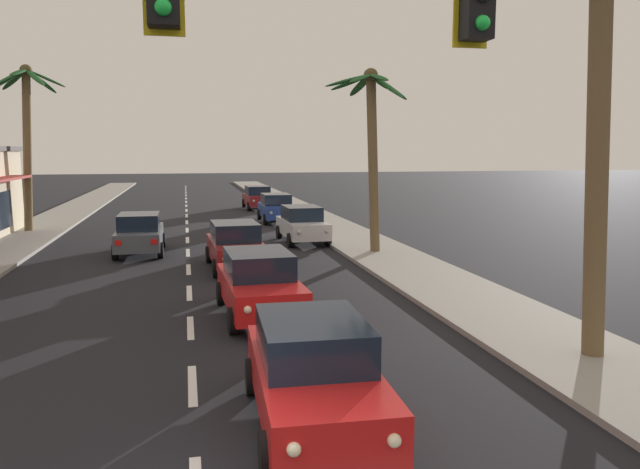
% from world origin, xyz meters
% --- Properties ---
extents(sidewalk_right, '(3.20, 110.00, 0.14)m').
position_xyz_m(sidewalk_right, '(7.80, 20.00, 0.07)').
color(sidewalk_right, gray).
rests_on(sidewalk_right, ground).
extents(lane_markings, '(4.28, 87.62, 0.01)m').
position_xyz_m(lane_markings, '(0.41, 20.07, 0.00)').
color(lane_markings, silver).
rests_on(lane_markings, ground).
extents(traffic_signal_mast, '(10.35, 0.41, 7.37)m').
position_xyz_m(traffic_signal_mast, '(3.49, -0.04, 5.23)').
color(traffic_signal_mast, '#2D2D33').
rests_on(traffic_signal_mast, ground).
extents(sedan_lead_at_stop_bar, '(2.07, 4.50, 1.68)m').
position_xyz_m(sedan_lead_at_stop_bar, '(1.85, 2.28, 0.85)').
color(sedan_lead_at_stop_bar, red).
rests_on(sedan_lead_at_stop_bar, ground).
extents(sedan_third_in_queue, '(2.09, 4.50, 1.68)m').
position_xyz_m(sedan_third_in_queue, '(1.78, 8.82, 0.85)').
color(sedan_third_in_queue, red).
rests_on(sedan_third_in_queue, ground).
extents(sedan_fifth_in_queue, '(2.09, 4.51, 1.68)m').
position_xyz_m(sedan_fifth_in_queue, '(1.70, 15.36, 0.85)').
color(sedan_fifth_in_queue, maroon).
rests_on(sedan_fifth_in_queue, ground).
extents(sedan_oncoming_far, '(1.96, 4.46, 1.68)m').
position_xyz_m(sedan_oncoming_far, '(-1.94, 19.49, 0.85)').
color(sedan_oncoming_far, '#4C515B').
rests_on(sedan_oncoming_far, ground).
extents(sedan_parked_nearest_kerb, '(2.03, 4.48, 1.68)m').
position_xyz_m(sedan_parked_nearest_kerb, '(5.28, 21.17, 0.85)').
color(sedan_parked_nearest_kerb, silver).
rests_on(sedan_parked_nearest_kerb, ground).
extents(sedan_parked_mid_kerb, '(2.05, 4.49, 1.68)m').
position_xyz_m(sedan_parked_mid_kerb, '(5.16, 37.92, 0.85)').
color(sedan_parked_mid_kerb, maroon).
rests_on(sedan_parked_mid_kerb, ground).
extents(sedan_parked_far_kerb, '(1.95, 4.45, 1.68)m').
position_xyz_m(sedan_parked_far_kerb, '(5.29, 29.52, 0.85)').
color(sedan_parked_far_kerb, navy).
rests_on(sedan_parked_far_kerb, ground).
extents(palm_left_third, '(3.64, 3.89, 8.58)m').
position_xyz_m(palm_left_third, '(-7.84, 27.33, 5.84)').
color(palm_left_third, brown).
rests_on(palm_left_third, ground).
extents(palm_right_nearest, '(3.31, 3.35, 8.83)m').
position_xyz_m(palm_right_nearest, '(7.78, 3.88, 5.93)').
color(palm_right_nearest, brown).
rests_on(palm_right_nearest, ground).
extents(palm_right_second, '(3.55, 3.66, 7.53)m').
position_xyz_m(palm_right_second, '(7.38, 17.19, 5.26)').
color(palm_right_second, brown).
rests_on(palm_right_second, ground).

